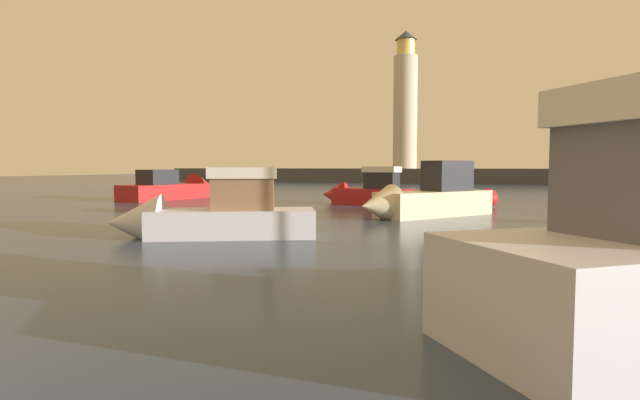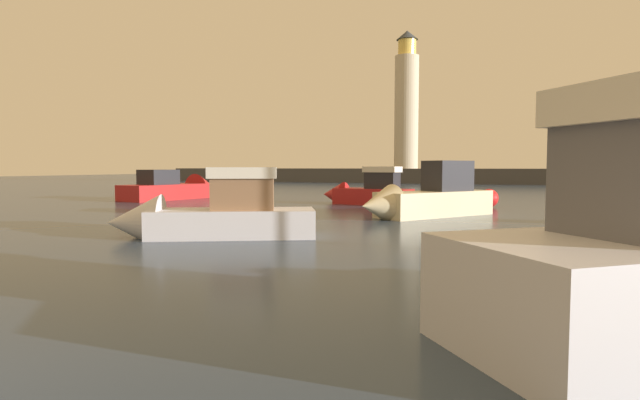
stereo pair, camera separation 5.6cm
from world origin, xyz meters
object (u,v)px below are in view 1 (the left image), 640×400
Objects in this scene: lighthouse at (405,104)px; mooring_buoy at (488,198)px; motorboat_0 at (424,199)px; motorboat_3 at (236,202)px; motorboat_2 at (206,215)px; motorboat_6 at (180,189)px; motorboat_5 at (363,192)px.

mooring_buoy is (13.26, -41.07, -10.47)m from lighthouse.
lighthouse is 2.75× the size of motorboat_0.
motorboat_3 is at bearing -171.98° from motorboat_0.
motorboat_2 is 21.04m from motorboat_6.
motorboat_3 is 0.97× the size of motorboat_5.
motorboat_0 is 1.03× the size of motorboat_2.
motorboat_6 is 8.11× the size of mooring_buoy.
lighthouse is 2.84× the size of motorboat_2.
motorboat_2 reaches higher than motorboat_3.
lighthouse is 44.41m from mooring_buoy.
motorboat_6 is (-7.64, -40.62, -10.31)m from lighthouse.
motorboat_3 reaches higher than mooring_buoy.
mooring_buoy is (2.41, 6.69, -0.30)m from motorboat_0.
motorboat_3 is at bearing -87.80° from lighthouse.
lighthouse reaches higher than mooring_buoy.
motorboat_0 reaches higher than motorboat_2.
mooring_buoy is at bearing -72.10° from lighthouse.
motorboat_5 is at bearing 61.45° from motorboat_3.
motorboat_2 is 6.46× the size of mooring_buoy.
lighthouse is 18.33× the size of mooring_buoy.
mooring_buoy is at bearing 70.18° from motorboat_0.
mooring_buoy is (20.90, -0.45, -0.16)m from motorboat_6.
motorboat_3 is 13.89m from mooring_buoy.
motorboat_5 is at bearing -2.83° from motorboat_6.
motorboat_2 reaches higher than motorboat_6.
motorboat_0 is 10.71m from motorboat_2.
motorboat_2 is 0.80× the size of motorboat_6.
lighthouse is 58.23m from motorboat_2.
motorboat_6 is (-13.15, 16.43, -0.03)m from motorboat_2.
motorboat_3 is at bearing 114.36° from motorboat_2.
motorboat_2 is (-5.34, -9.29, -0.11)m from motorboat_0.
motorboat_6 is at bearing -100.65° from lighthouse.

